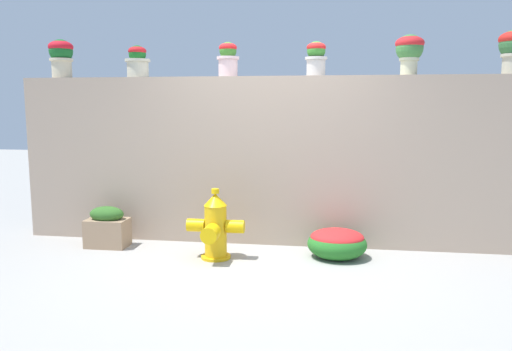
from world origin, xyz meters
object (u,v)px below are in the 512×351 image
Objects in this scene: potted_plant_4 at (410,49)px; fire_hydrant at (215,228)px; potted_plant_0 at (61,55)px; flower_bush_left at (337,242)px; planter_box at (107,227)px; potted_plant_1 at (138,61)px; potted_plant_3 at (316,57)px; potted_plant_2 at (228,58)px.

potted_plant_4 is 2.89m from fire_hydrant.
potted_plant_0 reaches higher than flower_bush_left.
potted_plant_0 is 2.20m from planter_box.
potted_plant_4 is 2.26m from flower_bush_left.
potted_plant_3 reaches higher than potted_plant_1.
flower_bush_left is (1.30, -0.61, -2.00)m from potted_plant_2.
potted_plant_3 is at bearing 12.69° from planter_box.
potted_plant_4 reaches higher than potted_plant_2.
flower_bush_left is at bearing -0.80° from planter_box.
planter_box is at bearing -171.33° from potted_plant_4.
potted_plant_2 is at bearing 3.17° from potted_plant_1.
planter_box is at bearing -156.42° from potted_plant_2.
fire_hydrant is (-1.01, -0.80, -1.83)m from potted_plant_3.
potted_plant_1 is at bearing -176.83° from potted_plant_2.
potted_plant_3 is 0.52× the size of fire_hydrant.
potted_plant_0 reaches higher than potted_plant_3.
potted_plant_0 is at bearing 145.83° from planter_box.
potted_plant_1 is at bearing 66.10° from planter_box.
potted_plant_1 is 0.85× the size of potted_plant_4.
potted_plant_2 reaches higher than flower_bush_left.
potted_plant_2 is 1.03m from potted_plant_3.
potted_plant_3 is 1.02m from potted_plant_4.
potted_plant_2 is at bearing 154.84° from flower_bush_left.
potted_plant_0 is 0.73× the size of flower_bush_left.
potted_plant_1 is 2.00m from planter_box.
planter_box is (-2.62, 0.04, 0.05)m from flower_bush_left.
potted_plant_0 reaches higher than fire_hydrant.
potted_plant_4 reaches higher than potted_plant_3.
fire_hydrant is at bearing -158.86° from potted_plant_4.
fire_hydrant is at bearing -169.64° from flower_bush_left.
potted_plant_2 is 2.42m from planter_box.
potted_plant_0 reaches higher than potted_plant_2.
potted_plant_1 is 0.60× the size of flower_bush_left.
potted_plant_4 is (1.02, -0.01, 0.06)m from potted_plant_3.
potted_plant_0 is 0.97m from potted_plant_1.
potted_plant_1 is at bearing 144.72° from fire_hydrant.
potted_plant_2 is 0.92× the size of potted_plant_4.
flower_bush_left is (0.27, -0.57, -2.00)m from potted_plant_3.
potted_plant_2 is (1.09, 0.06, 0.02)m from potted_plant_1.
potted_plant_0 is 2.06m from potted_plant_2.
potted_plant_1 is 3.15m from flower_bush_left.
planter_box is (-2.35, -0.53, -1.95)m from potted_plant_3.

